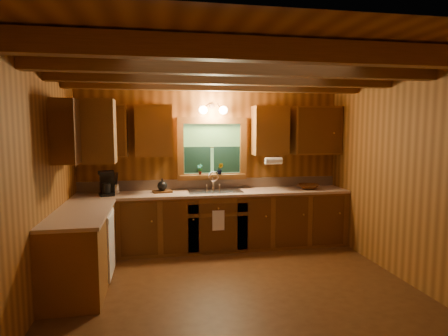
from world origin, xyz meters
The scene contains 20 objects.
room centered at (0.00, 0.00, 1.30)m, with size 4.20×4.20×4.20m.
ceiling_beams centered at (0.00, 0.00, 2.49)m, with size 4.20×2.54×0.18m.
base_cabinets centered at (-0.49, 1.28, 0.43)m, with size 4.20×2.22×0.86m.
countertop centered at (-0.48, 1.29, 0.88)m, with size 4.20×2.24×0.04m.
backsplash centered at (0.00, 1.89, 0.98)m, with size 4.20×0.02×0.16m, color tan.
dishwasher_panel centered at (-1.47, 0.68, 0.43)m, with size 0.02×0.60×0.80m, color white.
upper_cabinets centered at (-0.56, 1.42, 1.84)m, with size 4.19×1.77×0.78m.
window centered at (0.00, 1.87, 1.53)m, with size 1.12×0.08×1.00m.
window_sill centered at (0.00, 1.82, 1.12)m, with size 1.06×0.14×0.04m, color brown.
wall_sconce centered at (0.00, 1.75, 2.16)m, with size 0.45×0.21×0.17m.
paper_towel_roll centered at (0.92, 1.53, 1.37)m, with size 0.11×0.11×0.27m, color white.
dish_towel centered at (0.00, 1.26, 0.52)m, with size 0.18×0.01×0.30m, color white.
sink centered at (0.00, 1.60, 0.86)m, with size 0.82×0.48×0.43m.
coffee_maker centered at (-1.61, 1.56, 1.08)m, with size 0.20×0.26×0.36m.
utensil_crock centered at (-1.50, 1.66, 0.98)m, with size 0.12×0.12×0.33m.
cutting_board centered at (-0.81, 1.66, 0.91)m, with size 0.28×0.20×0.03m, color #512D11.
teakettle centered at (-0.81, 1.66, 1.00)m, with size 0.15×0.15×0.19m.
wicker_basket centered at (1.53, 1.55, 0.94)m, with size 0.33×0.33×0.08m, color #48230C.
potted_plant_left centered at (-0.21, 1.82, 1.22)m, with size 0.09×0.06×0.17m, color #512D11.
potted_plant_right centered at (0.12, 1.79, 1.23)m, with size 0.10×0.08×0.18m, color #512D11.
Camera 1 is at (-0.89, -4.14, 1.88)m, focal length 30.31 mm.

